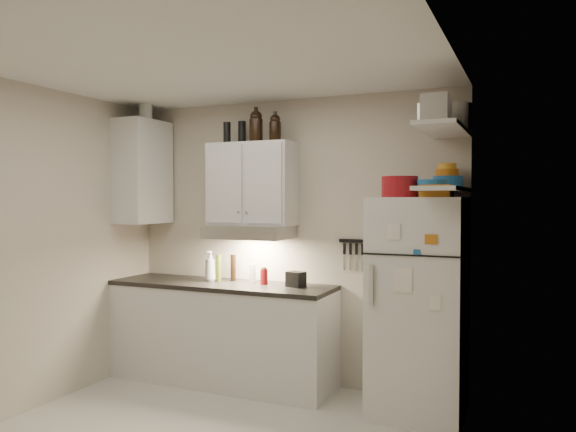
% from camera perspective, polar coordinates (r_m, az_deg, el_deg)
% --- Properties ---
extents(ceiling, '(3.20, 3.00, 0.02)m').
position_cam_1_polar(ceiling, '(3.95, -8.94, 15.23)').
color(ceiling, silver).
rests_on(ceiling, ground).
extents(back_wall, '(3.20, 0.02, 2.60)m').
position_cam_1_polar(back_wall, '(5.19, 0.20, -2.54)').
color(back_wall, '#BDB3A1').
rests_on(back_wall, ground).
extents(left_wall, '(0.02, 3.00, 2.60)m').
position_cam_1_polar(left_wall, '(4.92, -24.87, -2.94)').
color(left_wall, '#BDB3A1').
rests_on(left_wall, ground).
extents(right_wall, '(0.02, 3.00, 2.60)m').
position_cam_1_polar(right_wall, '(3.29, 15.60, -5.07)').
color(right_wall, '#BDB3A1').
rests_on(right_wall, ground).
extents(base_cabinet, '(2.10, 0.60, 0.88)m').
position_cam_1_polar(base_cabinet, '(5.30, -6.76, -11.89)').
color(base_cabinet, silver).
rests_on(base_cabinet, floor).
extents(countertop, '(2.10, 0.62, 0.04)m').
position_cam_1_polar(countertop, '(5.21, -6.78, -6.97)').
color(countertop, black).
rests_on(countertop, base_cabinet).
extents(upper_cabinet, '(0.80, 0.33, 0.75)m').
position_cam_1_polar(upper_cabinet, '(5.15, -3.65, 3.27)').
color(upper_cabinet, silver).
rests_on(upper_cabinet, back_wall).
extents(side_cabinet, '(0.33, 0.55, 1.00)m').
position_cam_1_polar(side_cabinet, '(5.66, -14.57, 4.34)').
color(side_cabinet, silver).
rests_on(side_cabinet, left_wall).
extents(range_hood, '(0.76, 0.46, 0.12)m').
position_cam_1_polar(range_hood, '(5.10, -3.98, -1.61)').
color(range_hood, silver).
rests_on(range_hood, back_wall).
extents(fridge, '(0.70, 0.68, 1.70)m').
position_cam_1_polar(fridge, '(4.55, 13.12, -8.92)').
color(fridge, silver).
rests_on(fridge, floor).
extents(shelf_hi, '(0.30, 0.95, 0.03)m').
position_cam_1_polar(shelf_hi, '(4.33, 15.54, 8.48)').
color(shelf_hi, silver).
rests_on(shelf_hi, right_wall).
extents(shelf_lo, '(0.30, 0.95, 0.03)m').
position_cam_1_polar(shelf_lo, '(4.30, 15.49, 2.65)').
color(shelf_lo, silver).
rests_on(shelf_lo, right_wall).
extents(knife_strip, '(0.42, 0.02, 0.03)m').
position_cam_1_polar(knife_strip, '(4.93, 7.57, -2.55)').
color(knife_strip, black).
rests_on(knife_strip, back_wall).
extents(dutch_oven, '(0.34, 0.34, 0.16)m').
position_cam_1_polar(dutch_oven, '(4.36, 11.28, 2.92)').
color(dutch_oven, maroon).
rests_on(dutch_oven, fridge).
extents(book_stack, '(0.22, 0.27, 0.09)m').
position_cam_1_polar(book_stack, '(4.28, 14.89, 2.46)').
color(book_stack, '#BC6B17').
rests_on(book_stack, fridge).
extents(spice_jar, '(0.06, 0.06, 0.10)m').
position_cam_1_polar(spice_jar, '(4.39, 13.12, 2.52)').
color(spice_jar, silver).
rests_on(spice_jar, fridge).
extents(stock_pot, '(0.33, 0.33, 0.21)m').
position_cam_1_polar(stock_pot, '(4.64, 16.35, 9.53)').
color(stock_pot, silver).
rests_on(stock_pot, shelf_hi).
extents(tin_a, '(0.22, 0.21, 0.18)m').
position_cam_1_polar(tin_a, '(4.31, 14.57, 9.90)').
color(tin_a, '#AAAAAD').
rests_on(tin_a, shelf_hi).
extents(tin_b, '(0.19, 0.19, 0.18)m').
position_cam_1_polar(tin_b, '(4.00, 14.81, 10.58)').
color(tin_b, '#AAAAAD').
rests_on(tin_b, shelf_hi).
extents(bowl_teal, '(0.23, 0.23, 0.09)m').
position_cam_1_polar(bowl_teal, '(4.60, 15.93, 3.34)').
color(bowl_teal, '#1B5C98').
rests_on(bowl_teal, shelf_lo).
extents(bowl_orange, '(0.18, 0.18, 0.06)m').
position_cam_1_polar(bowl_orange, '(4.62, 15.86, 4.25)').
color(bowl_orange, '#C86612').
rests_on(bowl_orange, bowl_teal).
extents(bowl_yellow, '(0.14, 0.14, 0.05)m').
position_cam_1_polar(bowl_yellow, '(4.63, 15.87, 4.88)').
color(bowl_yellow, gold).
rests_on(bowl_yellow, bowl_orange).
extents(plates, '(0.26, 0.26, 0.05)m').
position_cam_1_polar(plates, '(4.28, 14.45, 3.23)').
color(plates, '#1B5C98').
rests_on(plates, shelf_lo).
extents(growler_a, '(0.16, 0.16, 0.29)m').
position_cam_1_polar(growler_a, '(5.09, -3.27, 9.14)').
color(growler_a, black).
rests_on(growler_a, upper_cabinet).
extents(growler_b, '(0.11, 0.11, 0.24)m').
position_cam_1_polar(growler_b, '(5.03, -1.32, 8.99)').
color(growler_b, black).
rests_on(growler_b, upper_cabinet).
extents(thermos_a, '(0.08, 0.08, 0.21)m').
position_cam_1_polar(thermos_a, '(5.28, -4.69, 8.44)').
color(thermos_a, black).
rests_on(thermos_a, upper_cabinet).
extents(thermos_b, '(0.08, 0.08, 0.19)m').
position_cam_1_polar(thermos_b, '(5.24, -6.22, 8.40)').
color(thermos_b, black).
rests_on(thermos_b, upper_cabinet).
extents(side_jar, '(0.17, 0.17, 0.17)m').
position_cam_1_polar(side_jar, '(5.66, -14.26, 10.28)').
color(side_jar, silver).
rests_on(side_jar, side_cabinet).
extents(soap_bottle, '(0.14, 0.14, 0.31)m').
position_cam_1_polar(soap_bottle, '(5.31, -7.87, -4.88)').
color(soap_bottle, silver).
rests_on(soap_bottle, countertop).
extents(pepper_mill, '(0.05, 0.05, 0.16)m').
position_cam_1_polar(pepper_mill, '(5.06, -2.47, -6.08)').
color(pepper_mill, brown).
rests_on(pepper_mill, countertop).
extents(oil_bottle, '(0.06, 0.06, 0.25)m').
position_cam_1_polar(oil_bottle, '(5.29, -7.07, -5.26)').
color(oil_bottle, '#4E6118').
rests_on(oil_bottle, countertop).
extents(vinegar_bottle, '(0.06, 0.06, 0.25)m').
position_cam_1_polar(vinegar_bottle, '(5.30, -5.59, -5.25)').
color(vinegar_bottle, black).
rests_on(vinegar_bottle, countertop).
extents(clear_bottle, '(0.06, 0.06, 0.17)m').
position_cam_1_polar(clear_bottle, '(5.17, -3.62, -5.83)').
color(clear_bottle, silver).
rests_on(clear_bottle, countertop).
extents(red_jar, '(0.08, 0.08, 0.14)m').
position_cam_1_polar(red_jar, '(5.07, -2.46, -6.18)').
color(red_jar, maroon).
rests_on(red_jar, countertop).
extents(caddy, '(0.18, 0.15, 0.13)m').
position_cam_1_polar(caddy, '(4.92, 0.80, -6.45)').
color(caddy, black).
rests_on(caddy, countertop).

